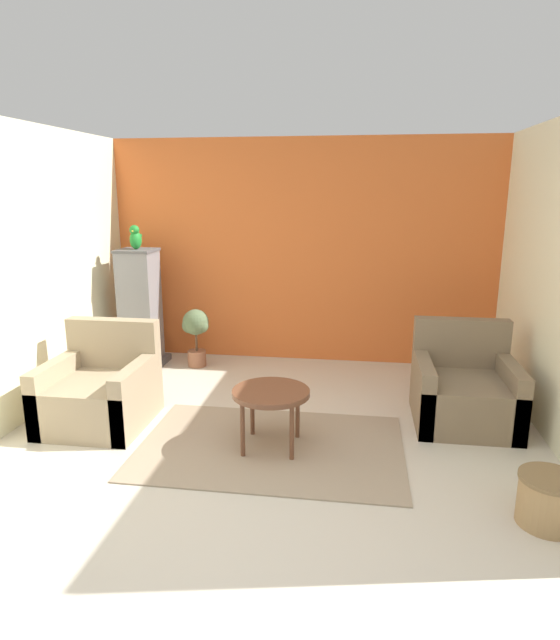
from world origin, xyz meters
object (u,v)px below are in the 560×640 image
Objects in this scene: armchair_left at (101,393)px; armchair_right at (464,392)px; coffee_table at (271,396)px; birdcage at (140,310)px; potted_plant at (196,330)px; parrot at (136,238)px; wicker_basket at (549,499)px.

armchair_right is at bearing 8.66° from armchair_left.
birdcage is (-1.80, 1.80, 0.22)m from coffee_table.
coffee_table is 2.19m from potted_plant.
parrot reaches higher than potted_plant.
birdcage is at bearing -90.00° from parrot.
armchair_right reaches higher than potted_plant.
potted_plant is 3.95m from wicker_basket.
birdcage is 4.44m from wicker_basket.
coffee_table is 1.56m from armchair_left.
birdcage is at bearing 144.94° from wicker_basket.
parrot is 4.60m from wicker_basket.
birdcage is 0.81m from parrot.
armchair_left reaches higher than potted_plant.
birdcage is at bearing 162.30° from armchair_right.
armchair_left is at bearing 163.59° from wicker_basket.
potted_plant is (0.63, 0.04, -1.03)m from parrot.
armchair_right is 3.15× the size of parrot.
armchair_left is 0.64× the size of birdcage.
parrot is (-0.00, 0.00, 0.81)m from birdcage.
potted_plant is 1.79× the size of wicker_basket.
wicker_basket is (0.24, -1.46, -0.10)m from armchair_right.
birdcage is 3.58× the size of wicker_basket.
coffee_table is 1.61× the size of wicker_basket.
parrot reaches higher than birdcage.
coffee_table is 0.71× the size of armchair_right.
birdcage is 0.67m from potted_plant.
birdcage is at bearing 134.91° from coffee_table.
parrot is at bearing 162.27° from armchair_right.
armchair_left is at bearing 170.60° from coffee_table.
coffee_table is 2.23× the size of parrot.
armchair_left is at bearing -80.40° from parrot.
wicker_basket is (3.61, -2.53, -0.48)m from birdcage.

